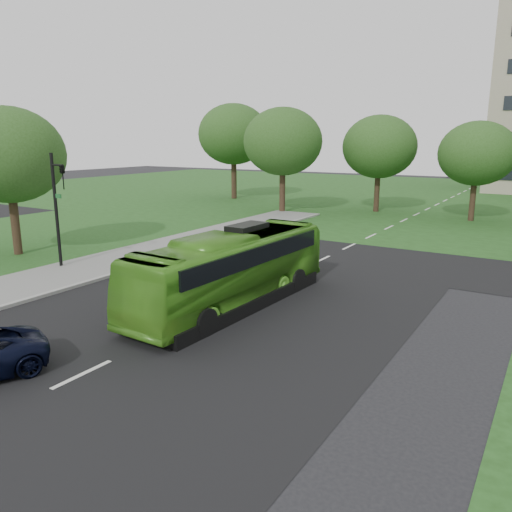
# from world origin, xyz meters

# --- Properties ---
(ground) EXTENTS (160.00, 160.00, 0.00)m
(ground) POSITION_xyz_m (0.00, 0.00, 0.00)
(ground) COLOR black
(ground) RESTS_ON ground
(street_surfaces) EXTENTS (120.00, 120.00, 0.15)m
(street_surfaces) POSITION_xyz_m (-0.38, 22.75, 0.03)
(street_surfaces) COLOR black
(street_surfaces) RESTS_ON ground
(tree_park_a) EXTENTS (6.89, 6.89, 9.15)m
(tree_park_a) POSITION_xyz_m (-10.59, 24.81, 6.21)
(tree_park_a) COLOR black
(tree_park_a) RESTS_ON ground
(tree_park_b) EXTENTS (6.51, 6.51, 8.54)m
(tree_park_b) POSITION_xyz_m (-3.62, 29.85, 5.76)
(tree_park_b) COLOR black
(tree_park_b) RESTS_ON ground
(tree_park_c) EXTENTS (5.90, 5.90, 7.83)m
(tree_park_c) POSITION_xyz_m (4.62, 28.66, 5.31)
(tree_park_c) COLOR black
(tree_park_c) RESTS_ON ground
(tree_park_f) EXTENTS (7.65, 7.65, 10.22)m
(tree_park_f) POSITION_xyz_m (-20.45, 31.70, 6.95)
(tree_park_f) COLOR black
(tree_park_f) RESTS_ON ground
(tree_side_near) EXTENTS (6.15, 6.15, 8.17)m
(tree_side_near) POSITION_xyz_m (-15.32, 2.19, 5.54)
(tree_side_near) COLOR black
(tree_side_near) RESTS_ON ground
(bus) EXTENTS (2.85, 10.42, 2.88)m
(bus) POSITION_xyz_m (0.13, 1.20, 1.44)
(bus) COLOR #55A928
(bus) RESTS_ON ground
(traffic_light) EXTENTS (0.93, 0.28, 5.75)m
(traffic_light) POSITION_xyz_m (-10.32, 1.38, 3.38)
(traffic_light) COLOR black
(traffic_light) RESTS_ON ground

